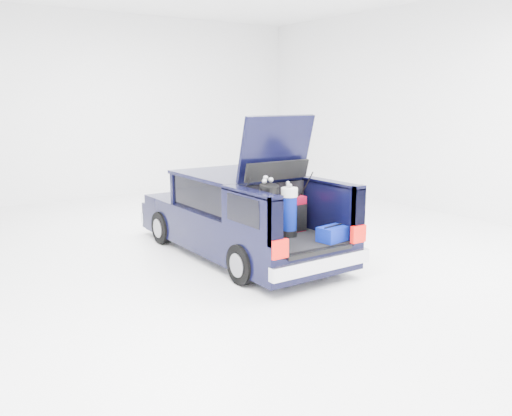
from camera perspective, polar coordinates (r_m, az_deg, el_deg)
ground at (r=9.67m, az=-1.67°, el=-4.89°), size 14.00×14.00×0.00m
car at (r=9.59m, az=-2.04°, el=-0.88°), size 1.87×4.65×2.47m
red_suitcase at (r=8.78m, az=3.98°, el=-0.64°), size 0.38×0.24×0.60m
black_golf_bag at (r=7.90m, az=1.22°, el=-0.69°), size 0.30×0.39×1.02m
blue_golf_bag at (r=8.44m, az=3.50°, el=-0.37°), size 0.31×0.31×0.87m
blue_duffel at (r=8.29m, az=8.11°, el=-2.69°), size 0.50×0.37×0.24m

